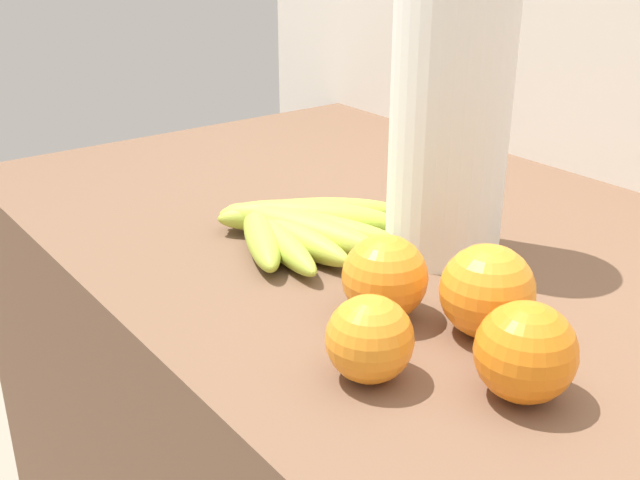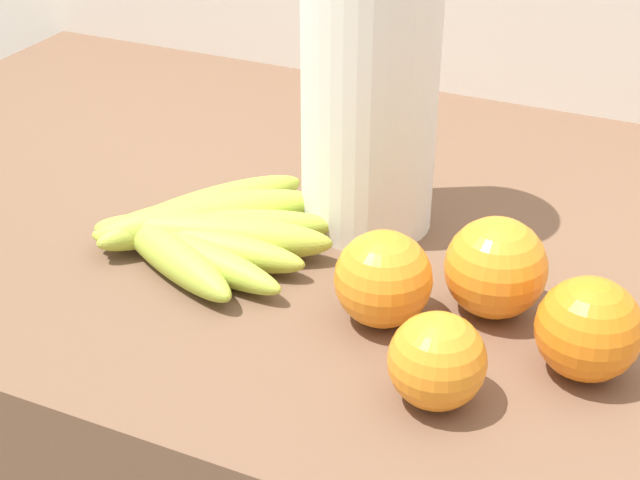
% 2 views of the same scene
% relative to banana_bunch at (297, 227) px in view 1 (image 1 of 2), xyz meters
% --- Properties ---
extents(banana_bunch, '(0.22, 0.23, 0.04)m').
position_rel_banana_bunch_xyz_m(banana_bunch, '(0.00, 0.00, 0.00)').
color(banana_bunch, '#A8C13F').
rests_on(banana_bunch, counter).
extents(orange_center, '(0.07, 0.07, 0.07)m').
position_rel_banana_bunch_xyz_m(orange_center, '(0.25, -0.11, 0.02)').
color(orange_center, orange).
rests_on(orange_center, counter).
extents(orange_back_left, '(0.08, 0.08, 0.08)m').
position_rel_banana_bunch_xyz_m(orange_back_left, '(0.18, -0.03, 0.02)').
color(orange_back_left, orange).
rests_on(orange_back_left, counter).
extents(orange_right, '(0.08, 0.08, 0.08)m').
position_rel_banana_bunch_xyz_m(orange_right, '(0.34, -0.03, 0.02)').
color(orange_right, orange).
rests_on(orange_right, counter).
extents(orange_front, '(0.08, 0.08, 0.08)m').
position_rel_banana_bunch_xyz_m(orange_front, '(0.26, 0.01, 0.02)').
color(orange_front, orange).
rests_on(orange_front, counter).
extents(paper_towel_roll, '(0.12, 0.12, 0.32)m').
position_rel_banana_bunch_xyz_m(paper_towel_roll, '(0.11, 0.11, 0.13)').
color(paper_towel_roll, white).
rests_on(paper_towel_roll, counter).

